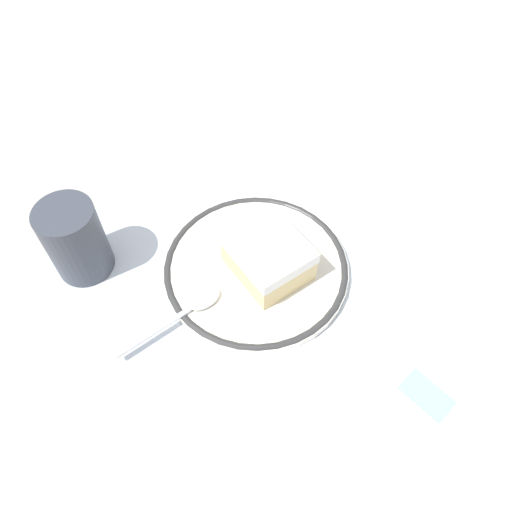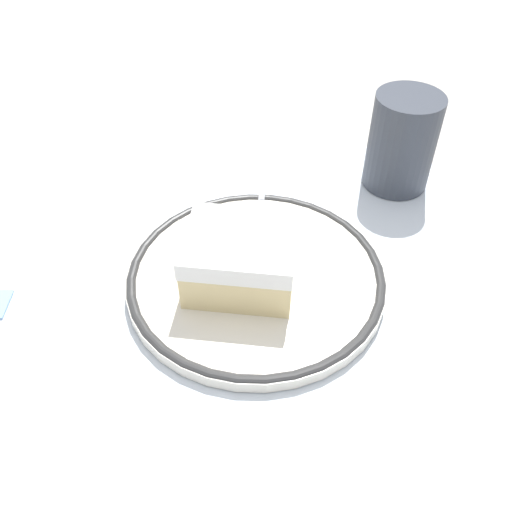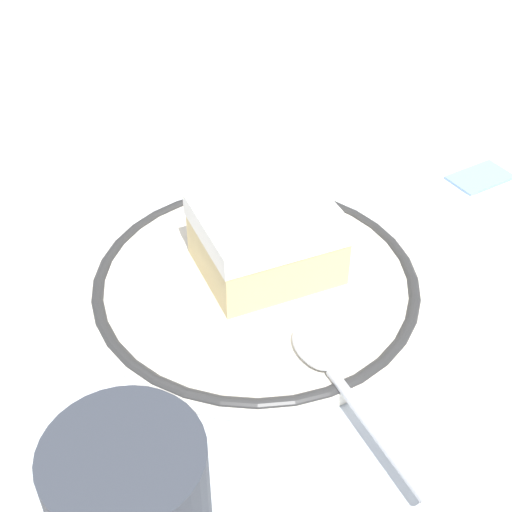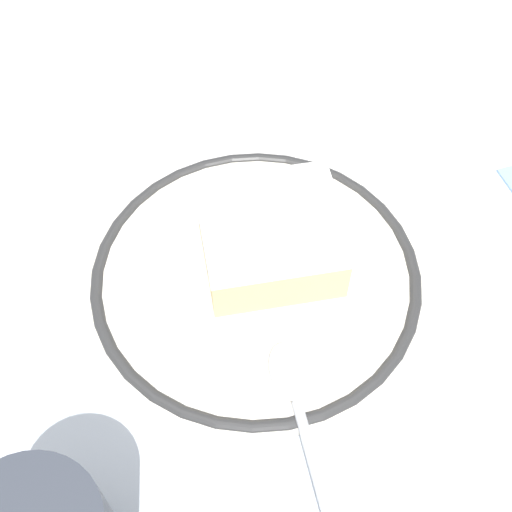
# 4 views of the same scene
# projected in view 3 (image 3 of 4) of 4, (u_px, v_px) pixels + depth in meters

# --- Properties ---
(ground_plane) EXTENTS (2.40, 2.40, 0.00)m
(ground_plane) POSITION_uv_depth(u_px,v_px,m) (243.00, 265.00, 0.51)
(ground_plane) COLOR #B7B2A8
(placemat) EXTENTS (0.49, 0.40, 0.00)m
(placemat) POSITION_uv_depth(u_px,v_px,m) (243.00, 264.00, 0.51)
(placemat) COLOR silver
(placemat) RESTS_ON ground_plane
(plate) EXTENTS (0.22, 0.22, 0.01)m
(plate) POSITION_uv_depth(u_px,v_px,m) (256.00, 284.00, 0.48)
(plate) COLOR silver
(plate) RESTS_ON placemat
(cake_slice) EXTENTS (0.11, 0.10, 0.05)m
(cake_slice) POSITION_uv_depth(u_px,v_px,m) (267.00, 238.00, 0.47)
(cake_slice) COLOR beige
(cake_slice) RESTS_ON plate
(spoon) EXTENTS (0.06, 0.13, 0.01)m
(spoon) POSITION_uv_depth(u_px,v_px,m) (333.00, 373.00, 0.41)
(spoon) COLOR silver
(spoon) RESTS_ON plate
(napkin) EXTENTS (0.17, 0.18, 0.00)m
(napkin) POSITION_uv_depth(u_px,v_px,m) (490.00, 241.00, 0.52)
(napkin) COLOR white
(napkin) RESTS_ON placemat
(sugar_packet) EXTENTS (0.06, 0.04, 0.01)m
(sugar_packet) POSITION_uv_depth(u_px,v_px,m) (481.00, 175.00, 0.59)
(sugar_packet) COLOR #8CB2E0
(sugar_packet) RESTS_ON placemat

